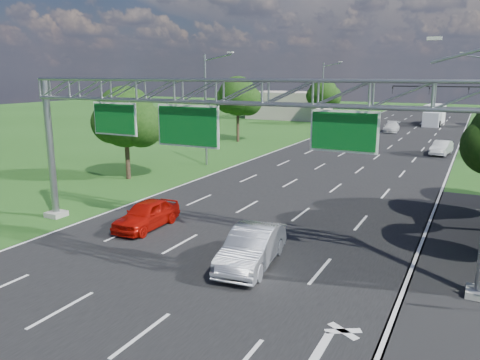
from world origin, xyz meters
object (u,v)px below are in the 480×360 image
Objects in this scene: silver_sedan at (252,247)px; box_truck at (434,115)px; sign_gantry at (221,105)px; traffic_signal at (456,97)px; red_coupe at (147,214)px.

box_truck is (1.34, 66.70, 0.75)m from silver_sedan.
sign_gantry is 6.54m from silver_sedan.
sign_gantry reaches higher than silver_sedan.
box_truck is at bearing 106.26° from traffic_signal.
sign_gantry reaches higher than red_coupe.
silver_sedan is 66.72m from box_truck.
traffic_signal is at bearing 77.45° from silver_sedan.
red_coupe is at bearing 157.20° from silver_sedan.
traffic_signal reaches higher than box_truck.
box_truck is at bearing 81.53° from silver_sedan.
box_truck reaches higher than red_coupe.
red_coupe is (-5.21, 0.79, -6.12)m from sign_gantry.
sign_gantry is at bearing -97.68° from traffic_signal.
traffic_signal is (7.15, 53.00, -1.72)m from sign_gantry.
sign_gantry reaches higher than traffic_signal.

